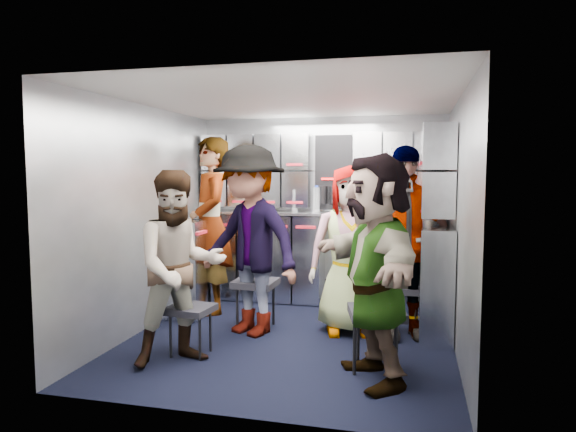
% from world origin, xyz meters
% --- Properties ---
extents(floor, '(3.00, 3.00, 0.00)m').
position_xyz_m(floor, '(0.00, 0.00, 0.00)').
color(floor, black).
rests_on(floor, ground).
extents(wall_back, '(2.80, 0.04, 2.10)m').
position_xyz_m(wall_back, '(0.00, 1.50, 1.05)').
color(wall_back, '#9298A0').
rests_on(wall_back, ground).
extents(wall_left, '(0.04, 3.00, 2.10)m').
position_xyz_m(wall_left, '(-1.40, 0.00, 1.05)').
color(wall_left, '#9298A0').
rests_on(wall_left, ground).
extents(wall_right, '(0.04, 3.00, 2.10)m').
position_xyz_m(wall_right, '(1.40, 0.00, 1.05)').
color(wall_right, '#9298A0').
rests_on(wall_right, ground).
extents(ceiling, '(2.80, 3.00, 0.02)m').
position_xyz_m(ceiling, '(0.00, 0.00, 2.10)').
color(ceiling, silver).
rests_on(ceiling, wall_back).
extents(cart_bank_back, '(2.68, 0.38, 0.99)m').
position_xyz_m(cart_bank_back, '(0.00, 1.29, 0.49)').
color(cart_bank_back, '#A2A8B2').
rests_on(cart_bank_back, ground).
extents(cart_bank_left, '(0.38, 0.76, 0.99)m').
position_xyz_m(cart_bank_left, '(-1.19, 0.56, 0.49)').
color(cart_bank_left, '#A2A8B2').
rests_on(cart_bank_left, ground).
extents(counter, '(2.68, 0.42, 0.03)m').
position_xyz_m(counter, '(0.00, 1.29, 1.01)').
color(counter, silver).
rests_on(counter, cart_bank_back).
extents(locker_bank_back, '(2.68, 0.28, 0.82)m').
position_xyz_m(locker_bank_back, '(0.00, 1.35, 1.49)').
color(locker_bank_back, '#A2A8B2').
rests_on(locker_bank_back, wall_back).
extents(locker_bank_right, '(0.28, 1.00, 0.82)m').
position_xyz_m(locker_bank_right, '(1.25, 0.70, 1.49)').
color(locker_bank_right, '#A2A8B2').
rests_on(locker_bank_right, wall_right).
extents(right_cabinet, '(0.28, 1.20, 1.00)m').
position_xyz_m(right_cabinet, '(1.25, 0.60, 0.50)').
color(right_cabinet, '#A2A8B2').
rests_on(right_cabinet, ground).
extents(coffee_niche, '(0.46, 0.16, 0.84)m').
position_xyz_m(coffee_niche, '(0.18, 1.41, 1.47)').
color(coffee_niche, black).
rests_on(coffee_niche, wall_back).
extents(red_latch_strip, '(2.60, 0.02, 0.03)m').
position_xyz_m(red_latch_strip, '(0.00, 1.09, 0.88)').
color(red_latch_strip, red).
rests_on(red_latch_strip, cart_bank_back).
extents(jump_seat_near_left, '(0.37, 0.36, 0.40)m').
position_xyz_m(jump_seat_near_left, '(-0.69, -0.58, 0.36)').
color(jump_seat_near_left, black).
rests_on(jump_seat_near_left, ground).
extents(jump_seat_mid_left, '(0.40, 0.38, 0.46)m').
position_xyz_m(jump_seat_mid_left, '(-0.40, 0.25, 0.41)').
color(jump_seat_mid_left, black).
rests_on(jump_seat_mid_left, ground).
extents(jump_seat_center, '(0.46, 0.44, 0.48)m').
position_xyz_m(jump_seat_center, '(0.48, 0.50, 0.43)').
color(jump_seat_center, black).
rests_on(jump_seat_center, ground).
extents(jump_seat_mid_right, '(0.37, 0.35, 0.43)m').
position_xyz_m(jump_seat_mid_right, '(0.94, 0.49, 0.38)').
color(jump_seat_mid_right, black).
rests_on(jump_seat_mid_right, ground).
extents(jump_seat_near_right, '(0.47, 0.46, 0.47)m').
position_xyz_m(jump_seat_near_right, '(0.79, -0.55, 0.42)').
color(jump_seat_near_right, black).
rests_on(jump_seat_near_right, ground).
extents(attendant_standing, '(0.72, 0.80, 1.84)m').
position_xyz_m(attendant_standing, '(-1.02, 0.68, 0.92)').
color(attendant_standing, black).
rests_on(attendant_standing, ground).
extents(attendant_arc_a, '(0.92, 0.90, 1.50)m').
position_xyz_m(attendant_arc_a, '(-0.69, -0.76, 0.75)').
color(attendant_arc_a, black).
rests_on(attendant_arc_a, ground).
extents(attendant_arc_b, '(1.28, 1.06, 1.72)m').
position_xyz_m(attendant_arc_b, '(-0.40, 0.07, 0.86)').
color(attendant_arc_b, black).
rests_on(attendant_arc_b, ground).
extents(attendant_arc_c, '(0.84, 0.64, 1.54)m').
position_xyz_m(attendant_arc_c, '(0.48, 0.32, 0.77)').
color(attendant_arc_c, black).
rests_on(attendant_arc_c, ground).
extents(attendant_arc_d, '(1.09, 0.73, 1.72)m').
position_xyz_m(attendant_arc_d, '(0.94, 0.31, 0.86)').
color(attendant_arc_d, black).
rests_on(attendant_arc_d, ground).
extents(attendant_arc_e, '(1.08, 1.56, 1.62)m').
position_xyz_m(attendant_arc_e, '(0.79, -0.73, 0.81)').
color(attendant_arc_e, black).
rests_on(attendant_arc_e, ground).
extents(bottle_left, '(0.07, 0.07, 0.25)m').
position_xyz_m(bottle_left, '(-0.25, 1.24, 1.16)').
color(bottle_left, white).
rests_on(bottle_left, counter).
extents(bottle_mid, '(0.07, 0.07, 0.28)m').
position_xyz_m(bottle_mid, '(-0.00, 1.24, 1.17)').
color(bottle_mid, white).
rests_on(bottle_mid, counter).
extents(bottle_right, '(0.06, 0.06, 0.25)m').
position_xyz_m(bottle_right, '(1.09, 1.24, 1.16)').
color(bottle_right, white).
rests_on(bottle_right, counter).
extents(cup_left, '(0.07, 0.07, 0.09)m').
position_xyz_m(cup_left, '(-0.62, 1.23, 1.07)').
color(cup_left, beige).
rests_on(cup_left, counter).
extents(cup_right, '(0.08, 0.08, 0.11)m').
position_xyz_m(cup_right, '(1.21, 1.23, 1.08)').
color(cup_right, beige).
rests_on(cup_right, counter).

